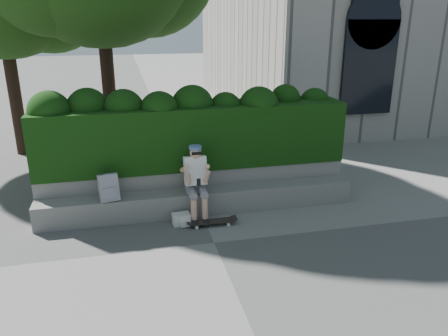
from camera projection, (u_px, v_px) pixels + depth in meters
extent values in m
plane|color=slate|center=(214.00, 243.00, 7.25)|extent=(80.00, 80.00, 0.00)
cube|color=gray|center=(201.00, 201.00, 8.33)|extent=(6.00, 0.45, 0.45)
cube|color=gray|center=(196.00, 185.00, 8.72)|extent=(6.00, 0.50, 0.75)
cube|color=black|center=(193.00, 135.00, 8.61)|extent=(6.00, 1.00, 1.20)
cylinder|color=black|center=(110.00, 97.00, 11.33)|extent=(0.34, 0.34, 3.17)
cylinder|color=black|center=(16.00, 105.00, 11.61)|extent=(0.32, 0.32, 2.70)
cube|color=slate|center=(195.00, 186.00, 8.15)|extent=(0.36, 0.26, 0.22)
cube|color=silver|center=(195.00, 170.00, 7.97)|extent=(0.40, 0.32, 0.55)
sphere|color=tan|center=(195.00, 153.00, 7.79)|extent=(0.21, 0.21, 0.21)
cylinder|color=slate|center=(195.00, 148.00, 7.78)|extent=(0.23, 0.23, 0.06)
cube|color=black|center=(199.00, 182.00, 7.69)|extent=(0.07, 0.02, 0.13)
cylinder|color=tan|center=(194.00, 212.00, 7.83)|extent=(0.11, 0.11, 0.47)
cylinder|color=tan|center=(205.00, 211.00, 7.87)|extent=(0.11, 0.11, 0.47)
cube|color=black|center=(195.00, 223.00, 7.84)|extent=(0.10, 0.26, 0.10)
cube|color=black|center=(206.00, 222.00, 7.88)|extent=(0.10, 0.26, 0.10)
cube|color=black|center=(212.00, 221.00, 7.84)|extent=(0.82, 0.22, 0.02)
cylinder|color=silver|center=(197.00, 227.00, 7.72)|extent=(0.06, 0.03, 0.06)
cylinder|color=silver|center=(195.00, 223.00, 7.88)|extent=(0.06, 0.03, 0.06)
cylinder|color=silver|center=(228.00, 224.00, 7.83)|extent=(0.06, 0.03, 0.06)
cylinder|color=silver|center=(226.00, 220.00, 7.99)|extent=(0.06, 0.03, 0.06)
cube|color=#B2B1B6|center=(109.00, 188.00, 7.73)|extent=(0.36, 0.25, 0.49)
cube|color=beige|center=(181.00, 219.00, 7.88)|extent=(0.33, 0.25, 0.20)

